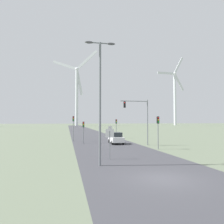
% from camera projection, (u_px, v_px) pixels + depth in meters
% --- Properties ---
extents(ground_plane, '(600.00, 600.00, 0.00)m').
position_uv_depth(ground_plane, '(163.00, 179.00, 13.65)').
color(ground_plane, '#5B6651').
extents(road_surface, '(10.00, 240.00, 0.01)m').
position_uv_depth(road_surface, '(89.00, 134.00, 60.62)').
color(road_surface, '#38383D').
rests_on(road_surface, ground).
extents(streetlamp, '(2.54, 0.32, 10.16)m').
position_uv_depth(streetlamp, '(100.00, 88.00, 17.89)').
color(streetlamp, slate).
rests_on(streetlamp, ground).
extents(stop_sign_near, '(0.81, 0.07, 2.86)m').
position_uv_depth(stop_sign_near, '(110.00, 138.00, 20.65)').
color(stop_sign_near, slate).
rests_on(stop_sign_near, ground).
extents(stop_sign_far, '(0.81, 0.07, 2.59)m').
position_uv_depth(stop_sign_far, '(110.00, 130.00, 45.55)').
color(stop_sign_far, slate).
rests_on(stop_sign_far, ground).
extents(traffic_light_post_near_left, '(0.28, 0.34, 4.47)m').
position_uv_depth(traffic_light_post_near_left, '(73.00, 123.00, 38.79)').
color(traffic_light_post_near_left, slate).
rests_on(traffic_light_post_near_left, ground).
extents(traffic_light_post_near_right, '(0.28, 0.33, 4.19)m').
position_uv_depth(traffic_light_post_near_right, '(158.00, 125.00, 28.02)').
color(traffic_light_post_near_right, slate).
rests_on(traffic_light_post_near_right, ground).
extents(traffic_light_post_mid_left, '(0.28, 0.34, 3.51)m').
position_uv_depth(traffic_light_post_mid_left, '(83.00, 127.00, 35.04)').
color(traffic_light_post_mid_left, slate).
rests_on(traffic_light_post_mid_left, ground).
extents(traffic_light_post_mid_right, '(0.28, 0.33, 3.99)m').
position_uv_depth(traffic_light_post_mid_right, '(116.00, 124.00, 45.89)').
color(traffic_light_post_mid_right, slate).
rests_on(traffic_light_post_mid_right, ground).
extents(traffic_light_mast_overhead, '(4.24, 0.35, 6.82)m').
position_uv_depth(traffic_light_mast_overhead, '(139.00, 113.00, 32.37)').
color(traffic_light_mast_overhead, slate).
rests_on(traffic_light_mast_overhead, ground).
extents(car_approaching, '(1.88, 4.12, 1.83)m').
position_uv_depth(car_approaching, '(116.00, 138.00, 34.57)').
color(car_approaching, white).
rests_on(car_approaching, ground).
extents(wind_turbine_left, '(33.30, 12.98, 57.30)m').
position_uv_depth(wind_turbine_left, '(77.00, 90.00, 165.81)').
color(wind_turbine_left, silver).
rests_on(wind_turbine_left, ground).
extents(wind_turbine_center, '(26.10, 3.42, 60.07)m').
position_uv_depth(wind_turbine_center, '(175.00, 94.00, 189.23)').
color(wind_turbine_center, silver).
rests_on(wind_turbine_center, ground).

